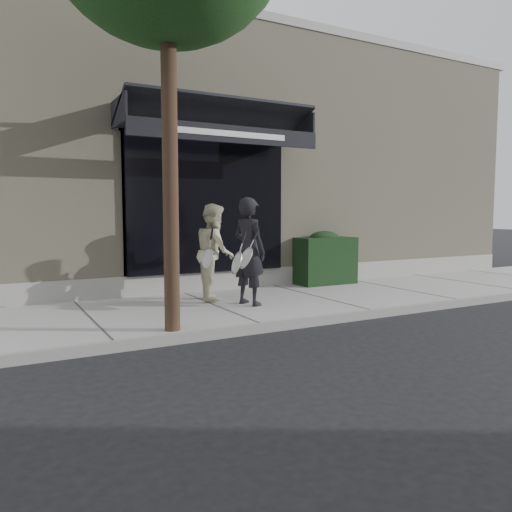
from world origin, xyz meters
TOP-DOWN VIEW (x-y plane):
  - ground at (0.00, 0.00)m, footprint 80.00×80.00m
  - sidewalk at (0.00, 0.00)m, footprint 20.00×3.00m
  - curb at (0.00, -1.55)m, footprint 20.00×0.10m
  - building_facade at (-0.01, 4.96)m, footprint 14.30×8.04m
  - hedge at (1.10, 1.25)m, footprint 1.30×0.70m
  - pedestrian_front at (-1.48, -0.18)m, footprint 0.78×0.82m
  - pedestrian_back at (-1.78, 0.56)m, footprint 0.86×0.97m

SIDE VIEW (x-z plane):
  - ground at x=0.00m, z-range 0.00..0.00m
  - sidewalk at x=0.00m, z-range 0.00..0.12m
  - curb at x=0.00m, z-range 0.00..0.14m
  - hedge at x=1.10m, z-range 0.09..1.23m
  - pedestrian_back at x=-1.78m, z-range 0.12..1.81m
  - pedestrian_front at x=-1.48m, z-range 0.12..1.90m
  - building_facade at x=-0.01m, z-range -0.08..5.56m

